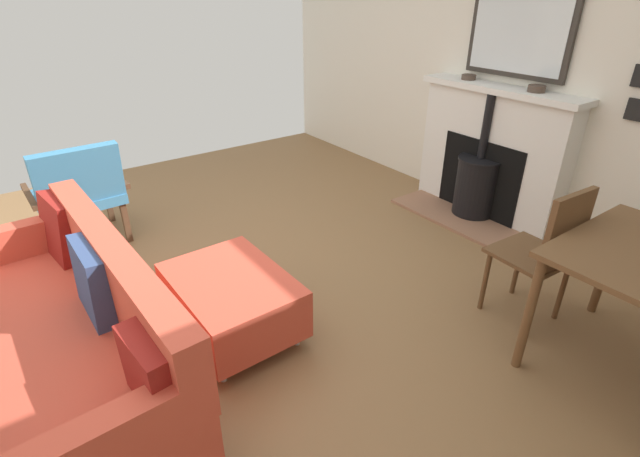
{
  "coord_description": "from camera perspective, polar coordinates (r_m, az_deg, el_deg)",
  "views": [
    {
      "loc": [
        0.86,
        2.55,
        1.88
      ],
      "look_at": [
        -0.57,
        0.58,
        0.59
      ],
      "focal_mm": 26.12,
      "sensor_mm": 36.0,
      "label": 1
    }
  ],
  "objects": [
    {
      "name": "ground_plane",
      "position": [
        3.29,
        -14.27,
        -8.13
      ],
      "size": [
        5.62,
        5.6,
        0.01
      ],
      "primitive_type": "cube",
      "color": "olive"
    },
    {
      "name": "wall_left",
      "position": [
        4.5,
        20.25,
        19.13
      ],
      "size": [
        0.12,
        5.6,
        2.64
      ],
      "primitive_type": "cube",
      "color": "silver",
      "rests_on": "ground"
    },
    {
      "name": "fireplace",
      "position": [
        4.36,
        19.8,
        7.81
      ],
      "size": [
        0.65,
        1.43,
        1.14
      ],
      "color": "#93664C",
      "rests_on": "ground"
    },
    {
      "name": "mirror_over_mantel",
      "position": [
        4.25,
        23.6,
        23.05
      ],
      "size": [
        0.04,
        0.89,
        0.95
      ],
      "color": "#2D2823"
    },
    {
      "name": "mantel_bowl_near",
      "position": [
        4.42,
        17.76,
        17.3
      ],
      "size": [
        0.12,
        0.12,
        0.04
      ],
      "color": "#47382D",
      "rests_on": "fireplace"
    },
    {
      "name": "mantel_bowl_far",
      "position": [
        4.08,
        25.02,
        15.32
      ],
      "size": [
        0.13,
        0.13,
        0.05
      ],
      "color": "#47382D",
      "rests_on": "fireplace"
    },
    {
      "name": "sofa",
      "position": [
        2.65,
        -28.2,
        -11.39
      ],
      "size": [
        0.87,
        1.91,
        0.8
      ],
      "color": "#B2B2B7",
      "rests_on": "ground"
    },
    {
      "name": "ottoman",
      "position": [
        2.8,
        -10.74,
        -8.51
      ],
      "size": [
        0.6,
        0.81,
        0.39
      ],
      "color": "#B2B2B7",
      "rests_on": "ground"
    },
    {
      "name": "armchair_accent",
      "position": [
        4.03,
        -27.46,
        4.2
      ],
      "size": [
        0.7,
        0.62,
        0.85
      ],
      "color": "#4C3321",
      "rests_on": "ground"
    },
    {
      "name": "dining_chair_near_fireplace",
      "position": [
        2.99,
        26.05,
        -2.19
      ],
      "size": [
        0.42,
        0.42,
        0.9
      ],
      "color": "brown",
      "rests_on": "ground"
    }
  ]
}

